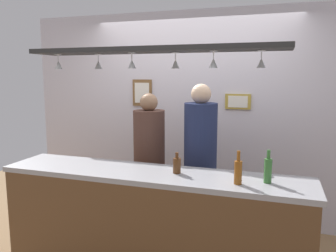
# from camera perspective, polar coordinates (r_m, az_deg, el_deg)

# --- Properties ---
(back_wall) EXTENTS (4.40, 0.06, 2.60)m
(back_wall) POSITION_cam_1_polar(r_m,az_deg,el_deg) (4.22, 4.27, 1.51)
(back_wall) COLOR silver
(back_wall) RESTS_ON ground_plane
(bar_counter) EXTENTS (2.70, 0.55, 1.00)m
(bar_counter) POSITION_cam_1_polar(r_m,az_deg,el_deg) (2.90, -3.88, -14.74)
(bar_counter) COLOR #99999E
(bar_counter) RESTS_ON ground_plane
(overhead_glass_rack) EXTENTS (2.20, 0.36, 0.04)m
(overhead_glass_rack) POSITION_cam_1_polar(r_m,az_deg,el_deg) (2.85, -2.59, 12.82)
(overhead_glass_rack) COLOR black
(hanging_wineglass_far_left) EXTENTS (0.07, 0.07, 0.13)m
(hanging_wineglass_far_left) POSITION_cam_1_polar(r_m,az_deg,el_deg) (3.23, -18.14, 9.94)
(hanging_wineglass_far_left) COLOR silver
(hanging_wineglass_far_left) RESTS_ON overhead_glass_rack
(hanging_wineglass_left) EXTENTS (0.07, 0.07, 0.13)m
(hanging_wineglass_left) POSITION_cam_1_polar(r_m,az_deg,el_deg) (3.13, -11.76, 10.23)
(hanging_wineglass_left) COLOR silver
(hanging_wineglass_left) RESTS_ON overhead_glass_rack
(hanging_wineglass_center_left) EXTENTS (0.07, 0.07, 0.13)m
(hanging_wineglass_center_left) POSITION_cam_1_polar(r_m,az_deg,el_deg) (2.87, -6.16, 10.52)
(hanging_wineglass_center_left) COLOR silver
(hanging_wineglass_center_left) RESTS_ON overhead_glass_rack
(hanging_wineglass_center) EXTENTS (0.07, 0.07, 0.13)m
(hanging_wineglass_center) POSITION_cam_1_polar(r_m,az_deg,el_deg) (2.85, 1.28, 10.58)
(hanging_wineglass_center) COLOR silver
(hanging_wineglass_center) RESTS_ON overhead_glass_rack
(hanging_wineglass_center_right) EXTENTS (0.07, 0.07, 0.13)m
(hanging_wineglass_center_right) POSITION_cam_1_polar(r_m,az_deg,el_deg) (2.66, 7.72, 10.64)
(hanging_wineglass_center_right) COLOR silver
(hanging_wineglass_center_right) RESTS_ON overhead_glass_rack
(hanging_wineglass_right) EXTENTS (0.07, 0.07, 0.13)m
(hanging_wineglass_right) POSITION_cam_1_polar(r_m,az_deg,el_deg) (2.70, 15.56, 10.38)
(hanging_wineglass_right) COLOR silver
(hanging_wineglass_right) RESTS_ON overhead_glass_rack
(person_middle_brown_shirt) EXTENTS (0.34, 0.34, 1.63)m
(person_middle_brown_shirt) POSITION_cam_1_polar(r_m,az_deg,el_deg) (3.67, -3.20, -4.60)
(person_middle_brown_shirt) COLOR #2D334C
(person_middle_brown_shirt) RESTS_ON ground_plane
(person_right_navy_shirt) EXTENTS (0.34, 0.34, 1.74)m
(person_right_navy_shirt) POSITION_cam_1_polar(r_m,az_deg,el_deg) (3.49, 5.52, -4.17)
(person_right_navy_shirt) COLOR #2D334C
(person_right_navy_shirt) RESTS_ON ground_plane
(bottle_beer_brown_stubby) EXTENTS (0.07, 0.07, 0.18)m
(bottle_beer_brown_stubby) POSITION_cam_1_polar(r_m,az_deg,el_deg) (2.87, 1.52, -6.65)
(bottle_beer_brown_stubby) COLOR #512D14
(bottle_beer_brown_stubby) RESTS_ON bar_counter
(bottle_beer_green_import) EXTENTS (0.06, 0.06, 0.26)m
(bottle_beer_green_import) POSITION_cam_1_polar(r_m,az_deg,el_deg) (2.72, 16.62, -7.15)
(bottle_beer_green_import) COLOR #336B2D
(bottle_beer_green_import) RESTS_ON bar_counter
(bottle_beer_amber_tall) EXTENTS (0.06, 0.06, 0.26)m
(bottle_beer_amber_tall) POSITION_cam_1_polar(r_m,az_deg,el_deg) (2.63, 11.82, -7.56)
(bottle_beer_amber_tall) COLOR brown
(bottle_beer_amber_tall) RESTS_ON bar_counter
(picture_frame_caricature) EXTENTS (0.26, 0.02, 0.34)m
(picture_frame_caricature) POSITION_cam_1_polar(r_m,az_deg,el_deg) (4.36, -4.40, 5.65)
(picture_frame_caricature) COLOR brown
(picture_frame_caricature) RESTS_ON back_wall
(picture_frame_lower_pair) EXTENTS (0.30, 0.02, 0.18)m
(picture_frame_lower_pair) POSITION_cam_1_polar(r_m,az_deg,el_deg) (4.05, 11.79, 4.09)
(picture_frame_lower_pair) COLOR #B29338
(picture_frame_lower_pair) RESTS_ON back_wall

